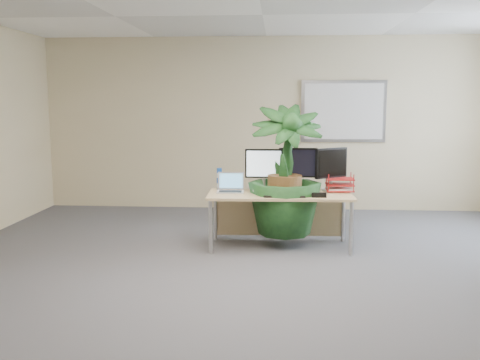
# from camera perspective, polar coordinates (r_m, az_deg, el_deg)

# --- Properties ---
(floor) EXTENTS (8.00, 8.00, 0.00)m
(floor) POSITION_cam_1_polar(r_m,az_deg,el_deg) (4.76, 1.48, -12.54)
(floor) COLOR #404145
(floor) RESTS_ON ground
(back_wall) EXTENTS (7.00, 0.04, 2.70)m
(back_wall) POSITION_cam_1_polar(r_m,az_deg,el_deg) (8.45, 2.76, 5.99)
(back_wall) COLOR #CAB88F
(back_wall) RESTS_ON floor
(whiteboard) EXTENTS (1.30, 0.04, 0.95)m
(whiteboard) POSITION_cam_1_polar(r_m,az_deg,el_deg) (8.47, 10.98, 7.21)
(whiteboard) COLOR #9FA0A4
(whiteboard) RESTS_ON back_wall
(desk) EXTENTS (1.68, 0.74, 0.64)m
(desk) POSITION_cam_1_polar(r_m,az_deg,el_deg) (6.33, 4.25, -2.49)
(desk) COLOR tan
(desk) RESTS_ON floor
(floor_plant) EXTENTS (0.95, 0.95, 1.50)m
(floor_plant) POSITION_cam_1_polar(r_m,az_deg,el_deg) (6.26, 4.80, -0.38)
(floor_plant) COLOR #133416
(floor_plant) RESTS_ON floor
(monitor_left) EXTENTS (0.45, 0.20, 0.50)m
(monitor_left) POSITION_cam_1_polar(r_m,az_deg,el_deg) (6.39, 2.55, 1.42)
(monitor_left) COLOR #B0B0B5
(monitor_left) RESTS_ON desk
(monitor_right) EXTENTS (0.46, 0.21, 0.51)m
(monitor_right) POSITION_cam_1_polar(r_m,az_deg,el_deg) (6.44, 6.21, 1.49)
(monitor_right) COLOR #B0B0B5
(monitor_right) RESTS_ON desk
(monitor_dark) EXTENTS (0.40, 0.31, 0.51)m
(monitor_dark) POSITION_cam_1_polar(r_m,az_deg,el_deg) (6.44, 9.71, 1.45)
(monitor_dark) COLOR #B0B0B5
(monitor_dark) RESTS_ON desk
(laptop) EXTENTS (0.32, 0.28, 0.23)m
(laptop) POSITION_cam_1_polar(r_m,az_deg,el_deg) (6.31, -1.01, -0.76)
(laptop) COLOR silver
(laptop) RESTS_ON desk
(keyboard) EXTENTS (0.47, 0.17, 0.03)m
(keyboard) POSITION_cam_1_polar(r_m,az_deg,el_deg) (6.01, 4.74, -1.68)
(keyboard) COLOR black
(keyboard) RESTS_ON desk
(coffee_mug) EXTENTS (0.12, 0.08, 0.09)m
(coffee_mug) POSITION_cam_1_polar(r_m,az_deg,el_deg) (6.15, 2.06, -1.10)
(coffee_mug) COLOR white
(coffee_mug) RESTS_ON desk
(spiral_notebook) EXTENTS (0.32, 0.27, 0.01)m
(spiral_notebook) POSITION_cam_1_polar(r_m,az_deg,el_deg) (6.19, 4.09, -1.44)
(spiral_notebook) COLOR silver
(spiral_notebook) RESTS_ON desk
(orange_pen) EXTENTS (0.12, 0.05, 0.01)m
(orange_pen) POSITION_cam_1_polar(r_m,az_deg,el_deg) (6.20, 4.20, -1.34)
(orange_pen) COLOR #E14819
(orange_pen) RESTS_ON spiral_notebook
(yellow_highlighter) EXTENTS (0.12, 0.03, 0.02)m
(yellow_highlighter) POSITION_cam_1_polar(r_m,az_deg,el_deg) (6.16, 5.67, -1.49)
(yellow_highlighter) COLOR gold
(yellow_highlighter) RESTS_ON desk
(water_bottle) EXTENTS (0.07, 0.07, 0.26)m
(water_bottle) POSITION_cam_1_polar(r_m,az_deg,el_deg) (6.48, -2.21, 0.07)
(water_bottle) COLOR silver
(water_bottle) RESTS_ON desk
(letter_tray) EXTENTS (0.33, 0.25, 0.15)m
(letter_tray) POSITION_cam_1_polar(r_m,az_deg,el_deg) (6.46, 10.59, -0.59)
(letter_tray) COLOR #A11413
(letter_tray) RESTS_ON desk
(stapler) EXTENTS (0.17, 0.05, 0.05)m
(stapler) POSITION_cam_1_polar(r_m,az_deg,el_deg) (6.01, 8.42, -1.60)
(stapler) COLOR black
(stapler) RESTS_ON desk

